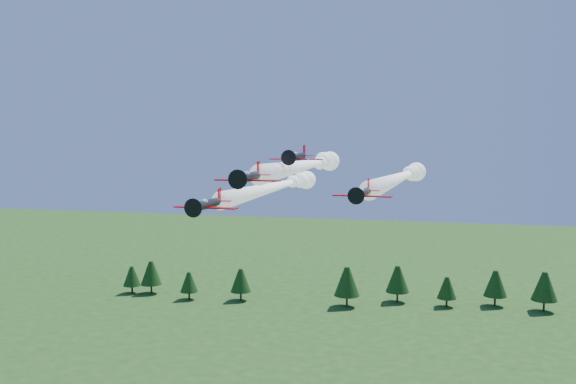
% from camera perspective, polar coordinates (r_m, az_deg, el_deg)
% --- Properties ---
extents(plane_lead, '(7.69, 57.25, 3.70)m').
position_cam_1_polar(plane_lead, '(103.43, 1.74, 2.45)').
color(plane_lead, black).
rests_on(plane_lead, ground).
extents(plane_left, '(8.46, 56.19, 3.70)m').
position_cam_1_polar(plane_left, '(111.54, -0.97, 0.53)').
color(plane_left, black).
rests_on(plane_left, ground).
extents(plane_right, '(9.50, 56.51, 3.70)m').
position_cam_1_polar(plane_right, '(108.60, 10.04, 1.32)').
color(plane_right, black).
rests_on(plane_right, ground).
extents(plane_slot, '(7.13, 7.74, 2.50)m').
position_cam_1_polar(plane_slot, '(84.60, 0.79, 3.15)').
color(plane_slot, black).
rests_on(plane_slot, ground).
extents(treeline, '(147.06, 20.75, 11.74)m').
position_cam_1_polar(treeline, '(192.28, 8.04, -8.02)').
color(treeline, '#382314').
rests_on(treeline, ground).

